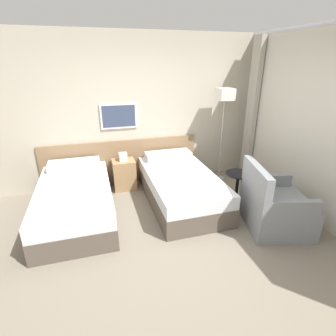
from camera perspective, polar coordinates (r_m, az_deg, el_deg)
name	(u,v)px	position (r m, az deg, el deg)	size (l,w,h in m)	color
ground_plane	(174,242)	(3.61, 1.37, -15.72)	(16.00, 16.00, 0.00)	slate
wall_headboard	(140,115)	(4.91, -6.21, 11.36)	(10.00, 0.10, 2.70)	#B7AD99
bed_near_door	(75,201)	(4.22, -19.51, -6.71)	(1.06, 1.95, 0.64)	brown
bed_near_window	(180,187)	(4.40, 2.69, -4.08)	(1.06, 1.95, 0.64)	brown
nightstand	(124,174)	(4.89, -9.51, -1.26)	(0.40, 0.35, 0.70)	#9E7A51
floor_lamp	(225,102)	(5.00, 12.20, 13.86)	(0.28, 0.28, 1.77)	#9E9993
side_table	(237,183)	(4.36, 14.86, -3.25)	(0.40, 0.40, 0.57)	black
armchair	(274,208)	(4.02, 22.11, -8.07)	(0.99, 1.05, 0.94)	gray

